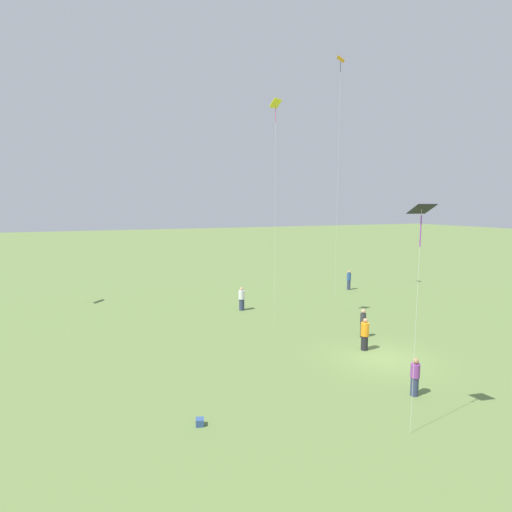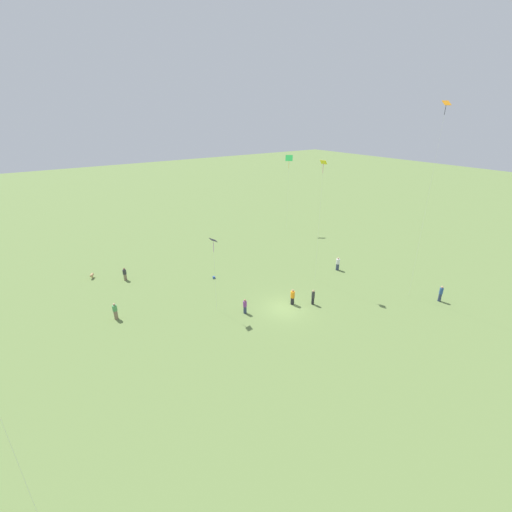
{
  "view_description": "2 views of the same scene",
  "coord_description": "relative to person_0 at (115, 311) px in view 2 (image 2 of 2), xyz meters",
  "views": [
    {
      "loc": [
        13.57,
        15.75,
        7.78
      ],
      "look_at": [
        5.86,
        -2.91,
        5.24
      ],
      "focal_mm": 28.0,
      "sensor_mm": 36.0,
      "label": 1
    },
    {
      "loc": [
        -23.53,
        19.88,
        18.8
      ],
      "look_at": [
        5.52,
        -0.3,
        3.94
      ],
      "focal_mm": 24.0,
      "sensor_mm": 36.0,
      "label": 2
    }
  ],
  "objects": [
    {
      "name": "kite_0",
      "position": [
        -4.21,
        -8.93,
        6.45
      ],
      "size": [
        0.78,
        0.73,
        7.84
      ],
      "rotation": [
        0.0,
        0.0,
        5.33
      ],
      "color": "black",
      "rests_on": "ground_plane"
    },
    {
      "name": "person_2",
      "position": [
        -9.01,
        -17.86,
        0.01
      ],
      "size": [
        0.47,
        0.47,
        1.71
      ],
      "rotation": [
        0.0,
        0.0,
        3.83
      ],
      "color": "#232328",
      "rests_on": "ground_plane"
    },
    {
      "name": "kite_3",
      "position": [
        -5.11,
        -21.92,
        12.02
      ],
      "size": [
        0.79,
        0.69,
        14.21
      ],
      "rotation": [
        0.0,
        0.0,
        5.85
      ],
      "color": "yellow",
      "rests_on": "ground_plane"
    },
    {
      "name": "person_3",
      "position": [
        8.14,
        -3.13,
        -0.07
      ],
      "size": [
        0.49,
        0.49,
        1.61
      ],
      "rotation": [
        0.0,
        0.0,
        1.73
      ],
      "color": "#847056",
      "rests_on": "ground_plane"
    },
    {
      "name": "person_0",
      "position": [
        0.0,
        0.0,
        0.0
      ],
      "size": [
        0.49,
        0.49,
        1.75
      ],
      "rotation": [
        0.0,
        0.0,
        1.46
      ],
      "color": "#847056",
      "rests_on": "ground_plane"
    },
    {
      "name": "kite_1",
      "position": [
        -13.76,
        -27.95,
        16.83
      ],
      "size": [
        0.78,
        0.84,
        19.81
      ],
      "rotation": [
        0.0,
        0.0,
        3.52
      ],
      "color": "orange",
      "rests_on": "ground_plane"
    },
    {
      "name": "dog_0",
      "position": [
        10.98,
        0.13,
        -0.46
      ],
      "size": [
        0.79,
        0.57,
        0.6
      ],
      "rotation": [
        0.0,
        0.0,
        1.11
      ],
      "color": "tan",
      "rests_on": "ground_plane"
    },
    {
      "name": "person_1",
      "position": [
        -4.53,
        -26.45,
        -0.0
      ],
      "size": [
        0.58,
        0.58,
        1.75
      ],
      "rotation": [
        0.0,
        0.0,
        2.8
      ],
      "color": "#333D5B",
      "rests_on": "ground_plane"
    },
    {
      "name": "kite_7",
      "position": [
        12.58,
        -32.09,
        10.8
      ],
      "size": [
        1.37,
        1.4,
        12.43
      ],
      "rotation": [
        0.0,
        0.0,
        3.2
      ],
      "color": "green",
      "rests_on": "ground_plane"
    },
    {
      "name": "picnic_bag_0",
      "position": [
        2.38,
        -12.16,
        -0.73
      ],
      "size": [
        0.35,
        0.36,
        0.26
      ],
      "rotation": [
        0.0,
        0.0,
        1.32
      ],
      "color": "#33518C",
      "rests_on": "ground_plane"
    },
    {
      "name": "ground_plane",
      "position": [
        -7.94,
        -14.81,
        -0.86
      ],
      "size": [
        240.0,
        240.0,
        0.0
      ],
      "primitive_type": "plane",
      "color": "olive"
    },
    {
      "name": "person_4",
      "position": [
        -7.78,
        -16.08,
        0.01
      ],
      "size": [
        0.61,
        0.61,
        1.77
      ],
      "rotation": [
        0.0,
        0.0,
        3.85
      ],
      "color": "#232328",
      "rests_on": "ground_plane"
    },
    {
      "name": "person_5",
      "position": [
        -6.38,
        -11.0,
        -0.06
      ],
      "size": [
        0.52,
        0.52,
        1.6
      ],
      "rotation": [
        0.0,
        0.0,
        5.73
      ],
      "color": "#333D5B",
      "rests_on": "ground_plane"
    },
    {
      "name": "person_6",
      "position": [
        -16.34,
        -29.54,
        0.06
      ],
      "size": [
        0.46,
        0.46,
        1.82
      ],
      "rotation": [
        0.0,
        0.0,
        3.42
      ],
      "color": "#333D5B",
      "rests_on": "ground_plane"
    }
  ]
}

